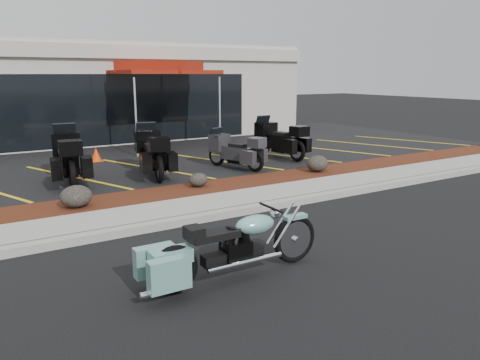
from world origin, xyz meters
TOP-DOWN VIEW (x-y plane):
  - ground at (0.00, 0.00)m, footprint 90.00×90.00m
  - curb at (0.00, 0.90)m, footprint 24.00×0.25m
  - sidewalk at (0.00, 1.60)m, footprint 24.00×1.20m
  - mulch_bed at (0.00, 2.80)m, footprint 24.00×1.20m
  - upper_lot at (0.00, 8.20)m, footprint 26.00×9.60m
  - dealership_building at (0.00, 14.47)m, footprint 18.00×8.16m
  - boulder_left at (-2.81, 2.60)m, footprint 0.64×0.53m
  - boulder_mid at (0.10, 2.92)m, footprint 0.47×0.39m
  - boulder_right at (3.70, 2.78)m, footprint 0.64×0.53m
  - hero_cruiser at (-0.58, -1.67)m, footprint 2.78×0.72m
  - touring_black_front at (-2.31, 5.83)m, footprint 1.25×2.53m
  - touring_black_mid at (-0.22, 5.48)m, footprint 1.31×2.46m
  - touring_grey at (1.76, 5.03)m, footprint 1.36×2.09m
  - touring_black_rear at (4.03, 5.93)m, footprint 1.07×2.33m
  - traffic_cone at (-1.09, 7.61)m, footprint 0.43×0.43m
  - popup_canopy at (1.86, 9.36)m, footprint 3.65×3.65m

SIDE VIEW (x-z plane):
  - ground at x=0.00m, z-range 0.00..0.00m
  - curb at x=0.00m, z-range 0.00..0.15m
  - sidewalk at x=0.00m, z-range 0.00..0.15m
  - upper_lot at x=0.00m, z-range 0.00..0.15m
  - mulch_bed at x=0.00m, z-range 0.00..0.16m
  - boulder_mid at x=0.10m, z-range 0.16..0.49m
  - traffic_cone at x=-1.09m, z-range 0.15..0.57m
  - boulder_right at x=3.70m, z-range 0.16..0.61m
  - boulder_left at x=-2.81m, z-range 0.16..0.61m
  - hero_cruiser at x=-0.58m, z-range 0.00..0.98m
  - touring_grey at x=1.76m, z-range 0.15..1.28m
  - touring_black_rear at x=4.03m, z-range 0.15..1.46m
  - touring_black_mid at x=-0.22m, z-range 0.15..1.51m
  - touring_black_front at x=-2.31m, z-range 0.15..1.56m
  - dealership_building at x=0.00m, z-range 0.01..4.01m
  - popup_canopy at x=1.86m, z-range 1.42..4.52m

